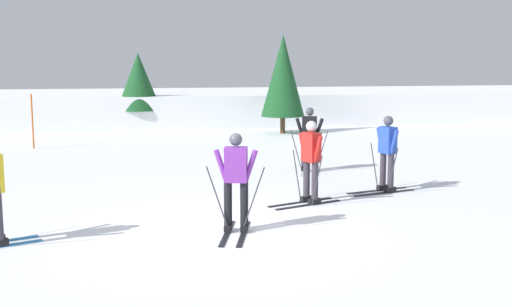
# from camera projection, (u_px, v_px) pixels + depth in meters

# --- Properties ---
(ground_plane) EXTENTS (120.00, 120.00, 0.00)m
(ground_plane) POSITION_uv_depth(u_px,v_px,m) (220.00, 231.00, 10.75)
(ground_plane) COLOR white
(far_snow_ridge) EXTENTS (80.00, 8.62, 1.43)m
(far_snow_ridge) POSITION_uv_depth(u_px,v_px,m) (158.00, 107.00, 30.44)
(far_snow_ridge) COLOR white
(far_snow_ridge) RESTS_ON ground
(skier_black) EXTENTS (0.95, 1.63, 1.71)m
(skier_black) POSITION_uv_depth(u_px,v_px,m) (309.00, 137.00, 16.43)
(skier_black) COLOR silver
(skier_black) RESTS_ON ground
(skier_purple) EXTENTS (0.97, 1.64, 1.71)m
(skier_purple) POSITION_uv_depth(u_px,v_px,m) (236.00, 179.00, 10.55)
(skier_purple) COLOR black
(skier_purple) RESTS_ON ground
(skier_blue) EXTENTS (1.64, 0.98, 1.71)m
(skier_blue) POSITION_uv_depth(u_px,v_px,m) (387.00, 151.00, 13.86)
(skier_blue) COLOR black
(skier_blue) RESTS_ON ground
(skier_red) EXTENTS (1.63, 0.95, 1.71)m
(skier_red) POSITION_uv_depth(u_px,v_px,m) (311.00, 159.00, 12.70)
(skier_red) COLOR black
(skier_red) RESTS_ON ground
(trail_marker_pole) EXTENTS (0.05, 0.05, 1.84)m
(trail_marker_pole) POSITION_uv_depth(u_px,v_px,m) (32.00, 121.00, 20.78)
(trail_marker_pole) COLOR #C65614
(trail_marker_pole) RESTS_ON ground
(conifer_far_left) EXTENTS (1.91, 1.91, 3.28)m
(conifer_far_left) POSITION_uv_depth(u_px,v_px,m) (138.00, 82.00, 26.59)
(conifer_far_left) COLOR #513823
(conifer_far_left) RESTS_ON ground
(conifer_far_right) EXTENTS (1.76, 1.76, 3.98)m
(conifer_far_right) POSITION_uv_depth(u_px,v_px,m) (283.00, 76.00, 25.02)
(conifer_far_right) COLOR #513823
(conifer_far_right) RESTS_ON ground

